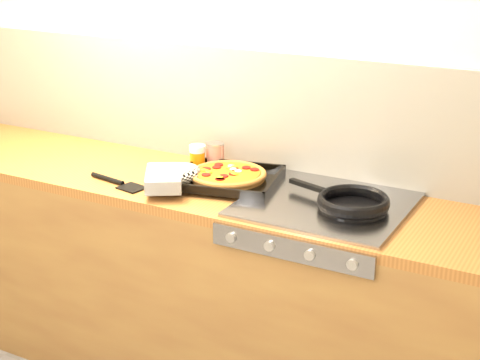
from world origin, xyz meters
The scene contains 9 objects.
room_shell centered at (0.00, 1.39, 1.15)m, with size 3.20×3.20×3.20m.
counter_run centered at (0.00, 1.10, 0.45)m, with size 3.20×0.62×0.90m.
stovetop centered at (0.45, 1.10, 0.91)m, with size 0.60×0.56×0.02m, color gray.
pizza_on_tray centered at (-0.03, 1.08, 0.94)m, with size 0.53×0.53×0.07m.
frying_pan centered at (0.56, 1.09, 0.94)m, with size 0.46×0.33×0.04m.
tomato_can centered at (-0.13, 1.29, 0.96)m, with size 0.09×0.09×0.11m.
juice_glass centered at (-0.18, 1.22, 0.96)m, with size 0.08×0.08×0.11m.
wooden_spoon centered at (0.01, 1.33, 0.91)m, with size 0.29×0.12×0.02m.
black_spatula centered at (-0.38, 0.92, 0.91)m, with size 0.29×0.10×0.02m.
Camera 1 is at (1.38, -1.28, 1.91)m, focal length 55.00 mm.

